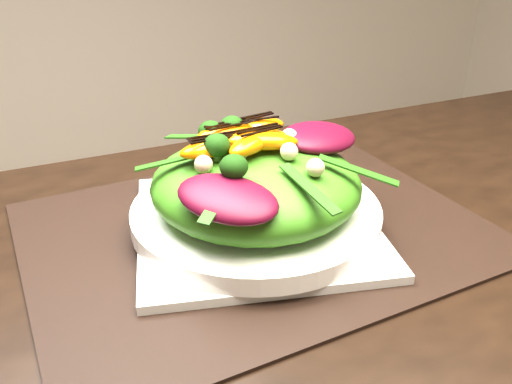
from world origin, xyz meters
name	(u,v)px	position (x,y,z in m)	size (l,w,h in m)	color
dining_table	(463,306)	(0.00, 0.00, 0.73)	(1.60, 0.90, 0.75)	black
placemat	(256,230)	(-0.13, 0.17, 0.75)	(0.47, 0.36, 0.00)	black
plate_base	(256,224)	(-0.13, 0.17, 0.76)	(0.25, 0.25, 0.01)	silver
salad_bowl	(256,213)	(-0.13, 0.17, 0.77)	(0.26, 0.26, 0.02)	white
lettuce_mound	(256,183)	(-0.13, 0.17, 0.81)	(0.22, 0.22, 0.07)	#397615
radicchio_leaf	(319,137)	(-0.06, 0.18, 0.84)	(0.09, 0.06, 0.02)	#3D0616
orange_segment	(235,137)	(-0.15, 0.19, 0.85)	(0.07, 0.03, 0.02)	#DE5E03
broccoli_floret	(188,145)	(-0.20, 0.19, 0.85)	(0.04, 0.04, 0.04)	black
macadamia_nut	(317,163)	(-0.10, 0.12, 0.85)	(0.02, 0.02, 0.02)	beige
balsamic_drizzle	(235,128)	(-0.15, 0.19, 0.86)	(0.04, 0.00, 0.00)	black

